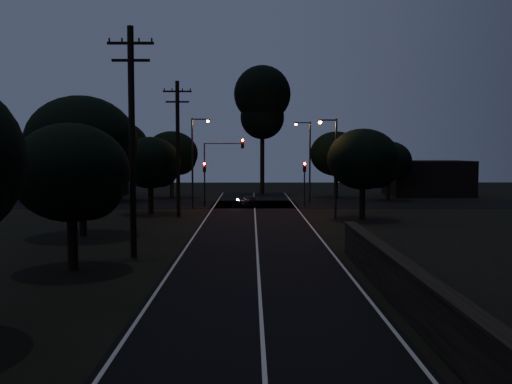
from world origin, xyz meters
name	(u,v)px	position (x,y,z in m)	size (l,w,h in m)	color
ground	(265,381)	(0.00, 0.00, 0.00)	(160.00, 160.00, 0.00)	black
road_surface	(255,218)	(0.00, 31.12, 0.01)	(60.00, 70.00, 0.03)	black
utility_pole_mid	(132,138)	(-6.00, 15.00, 5.74)	(2.20, 0.30, 11.00)	black
utility_pole_far	(178,146)	(-6.00, 32.00, 5.48)	(2.20, 0.30, 10.50)	black
tree_left_b	(74,175)	(-7.82, 11.90, 4.10)	(4.97, 4.97, 6.32)	black
tree_left_c	(85,145)	(-10.26, 21.87, 5.45)	(6.67, 6.67, 8.42)	black
tree_left_d	(152,164)	(-8.33, 33.90, 4.06)	(4.95, 4.95, 6.27)	black
tree_far_nw	(173,155)	(-8.80, 49.88, 4.71)	(5.74, 5.74, 7.28)	black
tree_far_w	(119,149)	(-13.77, 45.87, 5.34)	(6.45, 6.45, 8.23)	black
tree_far_ne	(338,155)	(9.20, 49.88, 4.69)	(5.73, 5.73, 7.25)	black
tree_far_e	(390,162)	(14.17, 46.90, 3.97)	(4.83, 4.83, 6.13)	black
tree_right_a	(366,161)	(8.19, 29.89, 4.40)	(5.34, 5.34, 6.78)	black
tall_pine	(262,102)	(1.00, 55.00, 10.89)	(6.65, 6.65, 15.11)	black
building_left	(77,177)	(-20.00, 52.00, 2.20)	(10.00, 8.00, 4.40)	black
building_right	(427,178)	(20.00, 53.00, 2.00)	(9.00, 7.00, 4.00)	black
signal_left	(205,176)	(-4.60, 39.99, 2.84)	(0.28, 0.35, 4.10)	black
signal_right	(304,176)	(4.60, 39.99, 2.84)	(0.28, 0.35, 4.10)	black
signal_mast	(223,159)	(-2.91, 39.99, 4.34)	(3.70, 0.35, 6.25)	black
streetlight_a	(195,156)	(-5.31, 38.00, 4.64)	(1.66, 0.26, 8.00)	black
streetlight_b	(308,156)	(5.31, 44.00, 4.64)	(1.66, 0.26, 8.00)	black
streetlight_c	(334,161)	(5.83, 30.00, 4.35)	(1.46, 0.26, 7.50)	black
car	(249,201)	(-0.56, 39.78, 0.53)	(1.24, 3.09, 1.05)	black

